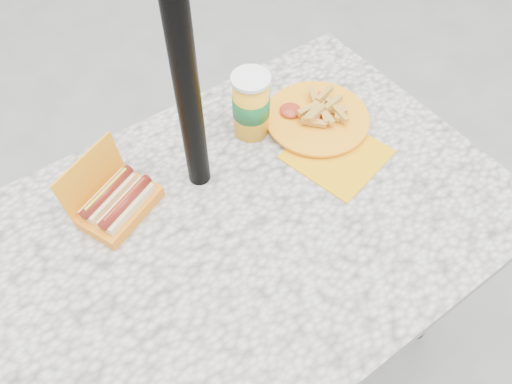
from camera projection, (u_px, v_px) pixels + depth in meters
ground at (245, 343)px, 1.69m from camera, size 60.00×60.00×0.00m
picnic_table at (240, 249)px, 1.17m from camera, size 1.20×0.80×0.75m
umbrella_pole at (182, 55)px, 0.88m from camera, size 0.05×0.05×2.20m
hotdog_box at (117, 202)px, 1.08m from camera, size 0.21×0.18×0.14m
fries_plate at (319, 120)px, 1.25m from camera, size 0.29×0.37×0.05m
soda_cup at (251, 105)px, 1.18m from camera, size 0.09×0.09×0.17m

